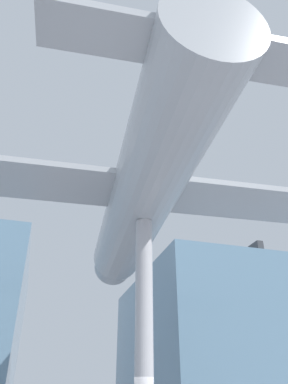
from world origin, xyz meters
name	(u,v)px	position (x,y,z in m)	size (l,w,h in m)	color
glass_pavilion_right	(220,355)	(8.47, 12.70, 4.54)	(10.11, 12.75, 9.65)	#60849E
support_pylon_central	(144,341)	(0.00, 0.00, 3.32)	(0.48, 0.48, 6.64)	#B7B7BC
suspended_airplane	(142,197)	(0.02, 0.31, 7.68)	(19.19, 13.96, 3.07)	#B2B7BC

